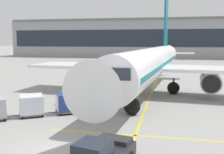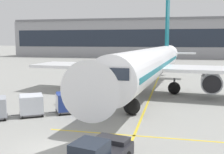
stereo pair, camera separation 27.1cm
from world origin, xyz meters
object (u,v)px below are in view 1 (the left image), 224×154
object	(u,v)px
ground_crew_by_carts	(88,96)
safety_cone_engine_keepout	(86,94)
baggage_cart_second	(31,105)
ground_crew_by_loader	(63,95)
ground_crew_marshaller	(91,99)
baggage_cart_lead	(68,102)
parked_airplane	(151,64)
belt_loader	(98,98)

from	to	relation	value
ground_crew_by_carts	safety_cone_engine_keepout	size ratio (longest dim) A/B	2.34
baggage_cart_second	ground_crew_by_loader	xyz separation A→B (m)	(1.01, 4.60, -0.00)
safety_cone_engine_keepout	ground_crew_by_carts	bearing A→B (deg)	-68.92
ground_crew_by_loader	ground_crew_marshaller	bearing A→B (deg)	-22.45
ground_crew_by_carts	ground_crew_marshaller	size ratio (longest dim) A/B	1.00
baggage_cart_second	safety_cone_engine_keepout	size ratio (longest dim) A/B	3.66
baggage_cart_lead	baggage_cart_second	size ratio (longest dim) A/B	1.00
baggage_cart_second	ground_crew_by_carts	xyz separation A→B (m)	(3.68, 4.61, -0.00)
baggage_cart_lead	parked_airplane	bearing A→B (deg)	57.80
ground_crew_by_loader	ground_crew_marshaller	xyz separation A→B (m)	(3.36, -1.39, 0.00)
baggage_cart_lead	ground_crew_marshaller	xyz separation A→B (m)	(1.71, 1.60, -0.00)
ground_crew_marshaller	safety_cone_engine_keepout	xyz separation A→B (m)	(-2.25, 5.42, -0.64)
belt_loader	safety_cone_engine_keepout	distance (m)	4.71
belt_loader	baggage_cart_lead	distance (m)	3.70
baggage_cart_second	ground_crew_by_carts	size ratio (longest dim) A/B	1.56
baggage_cart_second	ground_crew_marshaller	xyz separation A→B (m)	(4.38, 3.21, -0.00)
safety_cone_engine_keepout	baggage_cart_second	bearing A→B (deg)	-103.87
ground_crew_by_loader	safety_cone_engine_keepout	distance (m)	4.23
ground_crew_marshaller	safety_cone_engine_keepout	world-z (taller)	ground_crew_marshaller
belt_loader	baggage_cart_lead	world-z (taller)	belt_loader
parked_airplane	ground_crew_marshaller	world-z (taller)	parked_airplane
baggage_cart_lead	baggage_cart_second	world-z (taller)	same
ground_crew_by_carts	ground_crew_marshaller	xyz separation A→B (m)	(0.70, -1.41, 0.00)
belt_loader	ground_crew_marshaller	xyz separation A→B (m)	(-0.31, -1.49, 0.17)
baggage_cart_second	ground_crew_marshaller	world-z (taller)	baggage_cart_second
parked_airplane	ground_crew_by_carts	xyz separation A→B (m)	(-5.57, -7.45, -2.67)
baggage_cart_lead	ground_crew_marshaller	size ratio (longest dim) A/B	1.56
safety_cone_engine_keepout	ground_crew_by_loader	bearing A→B (deg)	-105.49
ground_crew_by_carts	ground_crew_marshaller	distance (m)	1.57
ground_crew_marshaller	safety_cone_engine_keepout	distance (m)	5.90
parked_airplane	ground_crew_by_loader	world-z (taller)	parked_airplane
ground_crew_marshaller	belt_loader	bearing A→B (deg)	78.19
safety_cone_engine_keepout	parked_airplane	bearing A→B (deg)	25.73
belt_loader	baggage_cart_second	world-z (taller)	belt_loader
belt_loader	baggage_cart_second	xyz separation A→B (m)	(-4.69, -4.70, 0.18)
baggage_cart_lead	safety_cone_engine_keepout	world-z (taller)	baggage_cart_lead
belt_loader	ground_crew_by_loader	bearing A→B (deg)	-178.38
ground_crew_by_loader	ground_crew_by_carts	world-z (taller)	same
ground_crew_by_loader	safety_cone_engine_keepout	world-z (taller)	ground_crew_by_loader
belt_loader	baggage_cart_second	distance (m)	6.64
belt_loader	safety_cone_engine_keepout	xyz separation A→B (m)	(-2.56, 3.93, -0.46)
parked_airplane	belt_loader	distance (m)	9.11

